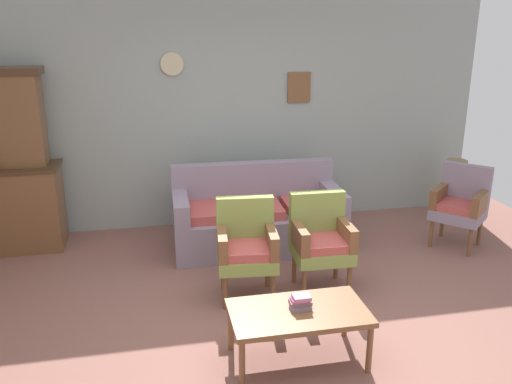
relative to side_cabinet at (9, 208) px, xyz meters
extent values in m
plane|color=#84564C|center=(2.45, -2.25, -0.47)|extent=(7.68, 7.68, 0.00)
cube|color=#939E99|center=(2.45, 0.38, 0.88)|extent=(6.40, 0.06, 2.70)
cube|color=brown|center=(3.35, 0.33, 1.18)|extent=(0.28, 0.02, 0.36)
cylinder|color=beige|center=(1.85, 0.33, 1.48)|extent=(0.26, 0.03, 0.26)
cube|color=brown|center=(0.00, 0.00, -0.02)|extent=(1.10, 0.52, 0.90)
cube|color=#462D1B|center=(0.00, 0.00, 0.45)|extent=(1.16, 0.55, 0.03)
cube|color=gray|center=(2.67, -0.55, -0.26)|extent=(1.86, 0.84, 0.42)
cube|color=gray|center=(2.67, -0.23, 0.19)|extent=(1.84, 0.20, 0.48)
cube|color=gray|center=(3.50, -0.57, 0.07)|extent=(0.18, 0.80, 0.24)
cube|color=gray|center=(1.83, -0.53, 0.07)|extent=(0.18, 0.80, 0.24)
cube|color=#B74C47|center=(3.20, -0.60, 0.00)|extent=(0.49, 0.57, 0.10)
cube|color=#B74C47|center=(2.66, -0.59, 0.00)|extent=(0.49, 0.57, 0.10)
cube|color=#B74C47|center=(2.13, -0.57, 0.00)|extent=(0.49, 0.57, 0.10)
cube|color=#849947|center=(2.34, -1.62, -0.09)|extent=(0.57, 0.53, 0.12)
cube|color=#B74C47|center=(2.33, -1.64, 0.00)|extent=(0.48, 0.45, 0.10)
cube|color=#849947|center=(2.36, -1.42, 0.20)|extent=(0.53, 0.15, 0.46)
cube|color=brown|center=(2.55, -1.64, 0.08)|extent=(0.13, 0.49, 0.22)
cube|color=brown|center=(2.12, -1.60, 0.08)|extent=(0.13, 0.49, 0.22)
cylinder|color=brown|center=(2.53, -1.83, -0.31)|extent=(0.04, 0.04, 0.32)
cylinder|color=brown|center=(2.11, -1.79, -0.31)|extent=(0.04, 0.04, 0.32)
cylinder|color=brown|center=(2.56, -1.45, -0.31)|extent=(0.04, 0.04, 0.32)
cylinder|color=brown|center=(2.15, -1.41, -0.31)|extent=(0.04, 0.04, 0.32)
cube|color=#849947|center=(3.04, -1.61, -0.09)|extent=(0.54, 0.50, 0.12)
cube|color=#B74C47|center=(3.04, -1.63, 0.00)|extent=(0.46, 0.42, 0.10)
cube|color=#849947|center=(3.05, -1.41, 0.20)|extent=(0.52, 0.12, 0.46)
cube|color=brown|center=(3.26, -1.62, 0.08)|extent=(0.10, 0.48, 0.22)
cube|color=brown|center=(2.82, -1.60, 0.08)|extent=(0.10, 0.48, 0.22)
cylinder|color=brown|center=(3.24, -1.81, -0.31)|extent=(0.04, 0.04, 0.32)
cylinder|color=brown|center=(2.82, -1.79, -0.31)|extent=(0.04, 0.04, 0.32)
cylinder|color=brown|center=(3.26, -1.43, -0.31)|extent=(0.04, 0.04, 0.32)
cylinder|color=brown|center=(2.84, -1.41, -0.31)|extent=(0.04, 0.04, 0.32)
cube|color=gray|center=(4.84, -0.94, -0.09)|extent=(0.70, 0.71, 0.12)
cube|color=#B74C47|center=(4.82, -0.96, 0.00)|extent=(0.60, 0.60, 0.10)
cube|color=gray|center=(4.99, -0.81, 0.20)|extent=(0.42, 0.45, 0.46)
cube|color=brown|center=(4.99, -1.11, 0.08)|extent=(0.41, 0.38, 0.22)
cube|color=brown|center=(4.69, -0.78, 0.08)|extent=(0.41, 0.38, 0.22)
cylinder|color=brown|center=(4.84, -1.23, -0.31)|extent=(0.04, 0.04, 0.32)
cylinder|color=brown|center=(4.56, -0.92, -0.31)|extent=(0.04, 0.04, 0.32)
cylinder|color=brown|center=(5.12, -0.97, -0.31)|extent=(0.04, 0.04, 0.32)
cylinder|color=brown|center=(4.84, -0.66, -0.31)|extent=(0.04, 0.04, 0.32)
cube|color=brown|center=(2.52, -2.63, -0.07)|extent=(1.00, 0.56, 0.04)
cylinder|color=brown|center=(2.06, -2.39, -0.28)|extent=(0.04, 0.04, 0.38)
cylinder|color=brown|center=(2.98, -2.39, -0.28)|extent=(0.04, 0.04, 0.38)
cylinder|color=brown|center=(2.06, -2.87, -0.28)|extent=(0.04, 0.04, 0.38)
cylinder|color=brown|center=(2.98, -2.87, -0.28)|extent=(0.04, 0.04, 0.38)
cube|color=gray|center=(2.54, -2.63, -0.03)|extent=(0.15, 0.07, 0.03)
cube|color=#855D64|center=(2.54, -2.60, 0.00)|extent=(0.16, 0.09, 0.03)
cube|color=#BE579B|center=(2.53, -2.60, 0.02)|extent=(0.11, 0.09, 0.02)
cube|color=#C37692|center=(2.55, -2.61, 0.04)|extent=(0.13, 0.10, 0.03)
cylinder|color=olive|center=(5.30, -0.10, -0.09)|extent=(0.25, 0.25, 0.76)
camera|label=1|loc=(1.53, -5.89, 1.94)|focal=37.33mm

